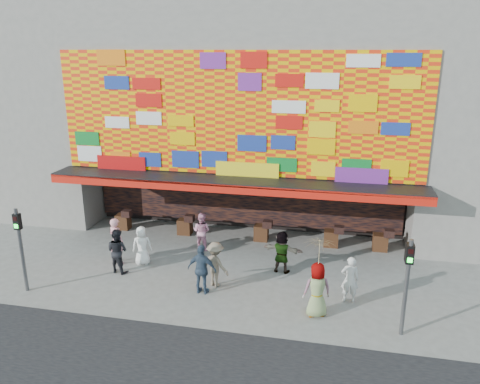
{
  "coord_description": "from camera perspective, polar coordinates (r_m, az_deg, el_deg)",
  "views": [
    {
      "loc": [
        4.07,
        -14.15,
        8.02
      ],
      "look_at": [
        0.61,
        2.0,
        2.96
      ],
      "focal_mm": 35.0,
      "sensor_mm": 36.0,
      "label": 1
    }
  ],
  "objects": [
    {
      "name": "parasol",
      "position": [
        14.41,
        9.61,
        -7.33
      ],
      "size": [
        1.16,
        1.18,
        1.83
      ],
      "color": "#D4C286",
      "rests_on": "ground"
    },
    {
      "name": "ped_g",
      "position": [
        14.96,
        9.37,
        -11.7
      ],
      "size": [
        1.01,
        0.82,
        1.78
      ],
      "primitive_type": "imported",
      "rotation": [
        0.0,
        0.0,
        3.48
      ],
      "color": "gray",
      "rests_on": "ground"
    },
    {
      "name": "ped_i",
      "position": [
        19.52,
        -4.71,
        -4.78
      ],
      "size": [
        0.87,
        0.74,
        1.58
      ],
      "primitive_type": "imported",
      "rotation": [
        0.0,
        0.0,
        2.95
      ],
      "color": "pink",
      "rests_on": "ground"
    },
    {
      "name": "ped_d",
      "position": [
        16.55,
        -3.01,
        -8.79
      ],
      "size": [
        1.22,
        1.0,
        1.64
      ],
      "primitive_type": "imported",
      "rotation": [
        0.0,
        0.0,
        2.71
      ],
      "color": "#7A6C59",
      "rests_on": "ground"
    },
    {
      "name": "signal_left",
      "position": [
        17.42,
        -25.22,
        -5.4
      ],
      "size": [
        0.22,
        0.2,
        3.0
      ],
      "color": "#59595B",
      "rests_on": "ground"
    },
    {
      "name": "ped_b",
      "position": [
        18.77,
        -14.83,
        -5.78
      ],
      "size": [
        0.8,
        0.68,
        1.86
      ],
      "primitive_type": "imported",
      "rotation": [
        0.0,
        0.0,
        2.74
      ],
      "color": "pink",
      "rests_on": "ground"
    },
    {
      "name": "ped_a",
      "position": [
        18.54,
        -11.86,
        -6.4
      ],
      "size": [
        0.87,
        0.71,
        1.53
      ],
      "primitive_type": "imported",
      "rotation": [
        0.0,
        0.0,
        3.48
      ],
      "color": "white",
      "rests_on": "ground"
    },
    {
      "name": "signal_right",
      "position": [
        14.23,
        19.73,
        -9.72
      ],
      "size": [
        0.22,
        0.2,
        3.0
      ],
      "color": "#59595B",
      "rests_on": "ground"
    },
    {
      "name": "shop_building",
      "position": [
        22.86,
        1.79,
        10.01
      ],
      "size": [
        15.2,
        9.4,
        10.0
      ],
      "color": "gray",
      "rests_on": "ground"
    },
    {
      "name": "ped_h",
      "position": [
        15.98,
        13.24,
        -10.33
      ],
      "size": [
        0.61,
        0.42,
        1.6
      ],
      "primitive_type": "imported",
      "rotation": [
        0.0,
        0.0,
        3.2
      ],
      "color": "silver",
      "rests_on": "ground"
    },
    {
      "name": "ped_e",
      "position": [
        16.08,
        -4.65,
        -9.39
      ],
      "size": [
        1.07,
        0.53,
        1.76
      ],
      "primitive_type": "imported",
      "rotation": [
        0.0,
        0.0,
        3.04
      ],
      "color": "#364960",
      "rests_on": "ground"
    },
    {
      "name": "neighbor_left",
      "position": [
        28.04,
        -25.97,
        11.22
      ],
      "size": [
        11.0,
        8.0,
        12.0
      ],
      "primitive_type": "cube",
      "color": "gray",
      "rests_on": "ground"
    },
    {
      "name": "ped_c",
      "position": [
        18.09,
        -14.72,
        -6.94
      ],
      "size": [
        0.95,
        0.82,
        1.7
      ],
      "primitive_type": "imported",
      "rotation": [
        0.0,
        0.0,
        2.9
      ],
      "color": "black",
      "rests_on": "ground"
    },
    {
      "name": "ped_f",
      "position": [
        17.56,
        5.13,
        -7.3
      ],
      "size": [
        1.56,
        0.71,
        1.62
      ],
      "primitive_type": "imported",
      "rotation": [
        0.0,
        0.0,
        2.98
      ],
      "color": "gray",
      "rests_on": "ground"
    },
    {
      "name": "ground",
      "position": [
        16.77,
        -3.54,
        -11.6
      ],
      "size": [
        90.0,
        90.0,
        0.0
      ],
      "primitive_type": "plane",
      "color": "slate",
      "rests_on": "ground"
    }
  ]
}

